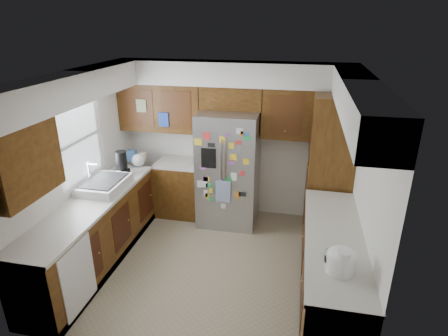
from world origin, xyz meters
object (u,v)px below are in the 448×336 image
at_px(fridge, 229,169).
at_px(rice_cooker, 341,259).
at_px(paper_towel, 343,264).
at_px(pantry, 329,167).

bearing_deg(fridge, rice_cooker, -56.71).
height_order(fridge, paper_towel, fridge).
xyz_separation_m(pantry, paper_towel, (0.01, -2.31, -0.03)).
relative_size(pantry, rice_cooker, 7.74).
xyz_separation_m(fridge, paper_towel, (1.51, -2.36, 0.15)).
distance_m(fridge, paper_towel, 2.80).
height_order(rice_cooker, paper_towel, paper_towel).
height_order(pantry, paper_towel, pantry).
bearing_deg(fridge, pantry, -2.05).
bearing_deg(paper_towel, rice_cooker, 95.38).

